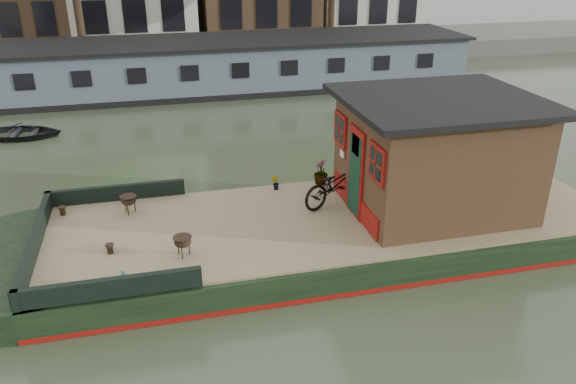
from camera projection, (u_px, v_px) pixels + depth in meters
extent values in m
plane|color=#2F3B25|center=(334.00, 242.00, 12.15)|extent=(120.00, 120.00, 0.00)
cube|color=black|center=(334.00, 230.00, 12.03)|extent=(12.00, 4.00, 0.60)
cylinder|color=black|center=(36.00, 266.00, 10.72)|extent=(4.00, 4.00, 0.60)
cube|color=maroon|center=(334.00, 240.00, 12.13)|extent=(12.02, 4.02, 0.10)
cube|color=#837751|center=(335.00, 217.00, 11.89)|extent=(11.80, 3.80, 0.05)
cube|color=black|center=(35.00, 242.00, 10.52)|extent=(0.12, 4.00, 0.35)
cube|color=black|center=(117.00, 193.00, 12.52)|extent=(3.00, 0.12, 0.35)
cube|color=black|center=(109.00, 288.00, 9.13)|extent=(3.00, 0.12, 0.35)
cube|color=black|center=(435.00, 156.00, 11.89)|extent=(3.50, 3.00, 2.30)
cube|color=black|center=(442.00, 100.00, 11.38)|extent=(4.00, 3.50, 0.12)
cube|color=maroon|center=(356.00, 172.00, 11.58)|extent=(0.06, 0.80, 1.90)
cube|color=black|center=(355.00, 175.00, 11.60)|extent=(0.04, 0.64, 1.70)
cube|color=maroon|center=(377.00, 164.00, 10.40)|extent=(0.06, 0.72, 0.72)
cube|color=maroon|center=(341.00, 129.00, 12.26)|extent=(0.06, 0.72, 0.72)
imported|color=black|center=(336.00, 184.00, 12.26)|extent=(1.87, 1.31, 0.93)
imported|color=brown|center=(275.00, 183.00, 13.06)|extent=(0.23, 0.22, 0.32)
imported|color=maroon|center=(321.00, 172.00, 13.30)|extent=(0.37, 0.37, 0.61)
imported|color=brown|center=(124.00, 279.00, 9.38)|extent=(0.17, 0.21, 0.34)
cylinder|color=black|center=(62.00, 211.00, 11.88)|extent=(0.17, 0.17, 0.19)
cylinder|color=black|center=(110.00, 249.00, 10.44)|extent=(0.16, 0.16, 0.18)
imported|color=black|center=(18.00, 129.00, 18.39)|extent=(3.08, 2.45, 0.57)
cube|color=#46505E|center=(233.00, 65.00, 24.10)|extent=(20.00, 4.00, 2.00)
cube|color=black|center=(232.00, 40.00, 23.66)|extent=(20.40, 4.40, 0.12)
cube|color=black|center=(234.00, 85.00, 24.47)|extent=(20.00, 4.05, 0.24)
cube|color=#47443F|center=(215.00, 51.00, 30.07)|extent=(60.00, 6.00, 0.90)
cylinder|color=#332316|center=(78.00, 10.00, 26.31)|extent=(0.36, 0.36, 4.00)
cylinder|color=#332316|center=(331.00, 3.00, 29.04)|extent=(0.36, 0.36, 4.00)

